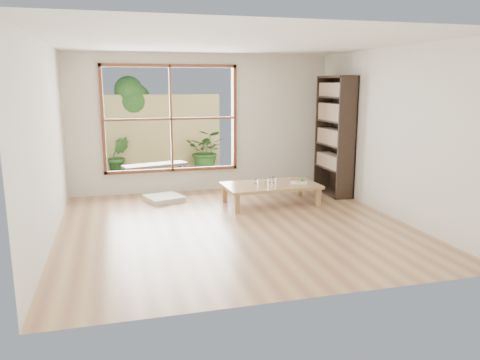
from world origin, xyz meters
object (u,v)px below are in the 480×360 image
at_px(food_tray, 299,182).
at_px(garden_bench, 155,167).
at_px(bookshelf, 335,136).
at_px(low_table, 270,186).

xyz_separation_m(food_tray, garden_bench, (-2.29, 2.15, 0.00)).
bearing_deg(garden_bench, food_tray, -58.95).
bearing_deg(bookshelf, food_tray, -151.06).
height_order(low_table, garden_bench, garden_bench).
distance_m(bookshelf, food_tray, 1.24).
relative_size(bookshelf, food_tray, 6.42).
distance_m(low_table, garden_bench, 2.75).
bearing_deg(food_tray, garden_bench, 158.75).
xyz_separation_m(low_table, garden_bench, (-1.78, 2.09, 0.07)).
bearing_deg(garden_bench, bookshelf, -43.38).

